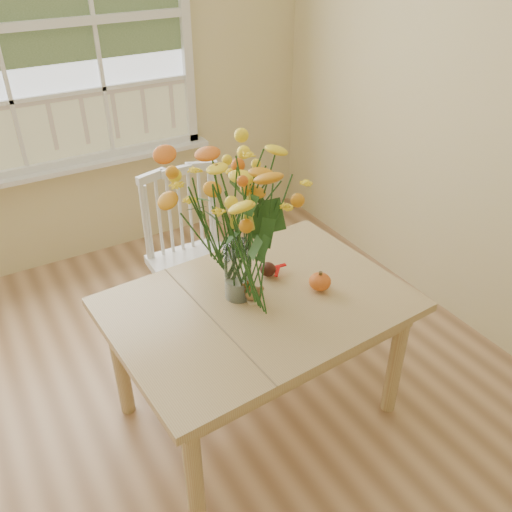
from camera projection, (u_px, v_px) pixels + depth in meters
wall_back at (1, 65)px, 3.07m from camera, size 4.00×0.02×2.70m
dining_table at (258, 317)px, 2.39m from camera, size 1.31×0.97×0.67m
windsor_chair at (189, 248)px, 2.97m from camera, size 0.45×0.43×0.95m
flower_vase at (237, 216)px, 2.16m from camera, size 0.55×0.55×0.66m
pumpkin at (320, 282)px, 2.39m from camera, size 0.10×0.10×0.08m
turkey_figurine at (254, 293)px, 2.32m from camera, size 0.09×0.07×0.10m
dark_gourd at (268, 270)px, 2.48m from camera, size 0.13×0.09×0.07m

